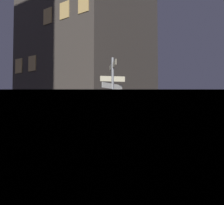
{
  "coord_description": "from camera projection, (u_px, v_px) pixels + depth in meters",
  "views": [
    {
      "loc": [
        5.71,
        -2.4,
        1.55
      ],
      "look_at": [
        -0.29,
        6.28,
        1.98
      ],
      "focal_mm": 37.44,
      "sensor_mm": 36.0,
      "label": 1
    }
  ],
  "objects": [
    {
      "name": "sidewalk_kerb",
      "position": [
        122.0,
        144.0,
        10.65
      ],
      "size": [
        40.0,
        2.6,
        0.14
      ],
      "primitive_type": "cube",
      "color": "gray",
      "rests_on": "ground_plane"
    },
    {
      "name": "signpost",
      "position": [
        113.0,
        92.0,
        10.54
      ],
      "size": [
        1.14,
        1.58,
        3.88
      ],
      "color": "gray",
      "rests_on": "sidewalk_kerb"
    },
    {
      "name": "car_near_right",
      "position": [
        33.0,
        134.0,
        8.61
      ],
      "size": [
        4.35,
        2.09,
        1.33
      ],
      "color": "#05472D",
      "rests_on": "ground_plane"
    },
    {
      "name": "cyclist",
      "position": [
        86.0,
        134.0,
        8.39
      ],
      "size": [
        1.82,
        0.34,
        1.61
      ],
      "color": "black",
      "rests_on": "ground_plane"
    },
    {
      "name": "building_left_block",
      "position": [
        91.0,
        22.0,
        21.59
      ],
      "size": [
        8.88,
        10.03,
        19.77
      ],
      "color": "#4C443D",
      "rests_on": "ground_plane"
    }
  ]
}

